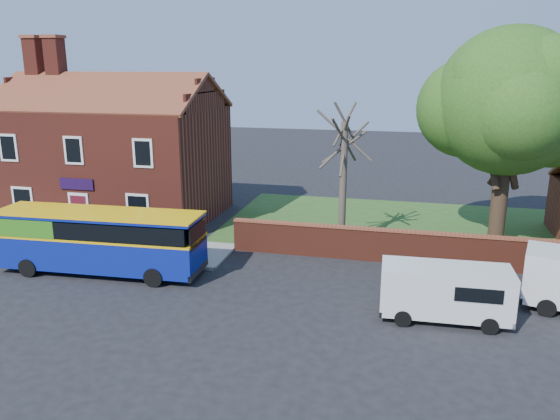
# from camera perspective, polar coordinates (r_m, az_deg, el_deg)

# --- Properties ---
(ground) EXTENTS (120.00, 120.00, 0.00)m
(ground) POSITION_cam_1_polar(r_m,az_deg,el_deg) (22.32, -15.41, -9.29)
(ground) COLOR black
(ground) RESTS_ON ground
(pavement) EXTENTS (18.00, 3.50, 0.12)m
(pavement) POSITION_cam_1_polar(r_m,az_deg,el_deg) (30.45, -21.79, -3.16)
(pavement) COLOR gray
(pavement) RESTS_ON ground
(kerb) EXTENTS (18.00, 0.15, 0.14)m
(kerb) POSITION_cam_1_polar(r_m,az_deg,el_deg) (29.12, -23.76, -4.15)
(kerb) COLOR slate
(kerb) RESTS_ON ground
(grass_strip) EXTENTS (26.00, 12.00, 0.04)m
(grass_strip) POSITION_cam_1_polar(r_m,az_deg,el_deg) (32.03, 17.95, -2.02)
(grass_strip) COLOR #426B28
(grass_strip) RESTS_ON ground
(shop_building) EXTENTS (12.30, 8.13, 10.50)m
(shop_building) POSITION_cam_1_polar(r_m,az_deg,el_deg) (34.37, -16.88, 5.01)
(shop_building) COLOR maroon
(shop_building) RESTS_ON ground
(boundary_wall) EXTENTS (22.00, 0.38, 1.60)m
(boundary_wall) POSITION_cam_1_polar(r_m,az_deg,el_deg) (26.09, 18.92, -4.09)
(boundary_wall) COLOR maroon
(boundary_wall) RESTS_ON ground
(bus) EXTENTS (9.23, 2.74, 2.79)m
(bus) POSITION_cam_1_polar(r_m,az_deg,el_deg) (25.35, -18.89, -2.79)
(bus) COLOR navy
(bus) RESTS_ON ground
(van_near) EXTENTS (4.62, 2.05, 2.00)m
(van_near) POSITION_cam_1_polar(r_m,az_deg,el_deg) (20.64, 16.93, -8.07)
(van_near) COLOR silver
(van_near) RESTS_ON ground
(large_tree) EXTENTS (8.84, 6.99, 10.78)m
(large_tree) POSITION_cam_1_polar(r_m,az_deg,el_deg) (28.56, 22.95, 9.97)
(large_tree) COLOR black
(large_tree) RESTS_ON ground
(bare_tree) EXTENTS (2.58, 3.08, 6.89)m
(bare_tree) POSITION_cam_1_polar(r_m,az_deg,el_deg) (27.21, 6.62, 3.34)
(bare_tree) COLOR #4C4238
(bare_tree) RESTS_ON ground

